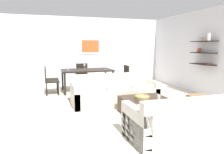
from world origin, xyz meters
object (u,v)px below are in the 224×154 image
Objects in this scene: wine_glass_head at (84,65)px; dining_chair_head at (82,73)px; coffee_table at (147,107)px; dining_chair_right_near at (123,76)px; dining_table at (87,71)px; dining_chair_left_near at (49,79)px; apple_on_coffee_table at (137,97)px; sofa_beige at (114,93)px; decorative_bowl at (142,97)px; wine_glass_right_near at (106,65)px; loveseat_white at (175,122)px; wine_glass_left_near at (68,67)px; dining_chair_left_far at (49,77)px; wine_glass_left_far at (67,67)px; candle_jar at (159,97)px.

dining_chair_head is at bearing 90.00° from wine_glass_head.
coffee_table is 1.19× the size of dining_chair_right_near.
dining_table is (-0.77, 3.02, 0.49)m from coffee_table.
dining_chair_left_near reaches higher than coffee_table.
coffee_table is 0.32m from apple_on_coffee_table.
sofa_beige is 1.18m from decorative_bowl.
dining_chair_right_near is 4.70× the size of wine_glass_right_near.
dining_chair_right_near reaches higher than coffee_table.
loveseat_white reaches higher than decorative_bowl.
dining_chair_right_near reaches higher than decorative_bowl.
dining_chair_head is at bearing 100.09° from decorative_bowl.
coffee_table is (0.10, 1.23, -0.10)m from loveseat_white.
wine_glass_head reaches higher than loveseat_white.
loveseat_white is at bearing -72.27° from wine_glass_left_near.
dining_chair_head is (1.27, 1.15, 0.00)m from dining_chair_left_near.
wine_glass_left_near is at bearing -138.33° from wine_glass_head.
dining_table is at bearing -10.29° from dining_chair_left_far.
sofa_beige is at bearing -43.52° from dining_chair_left_near.
apple_on_coffee_table is 2.87m from wine_glass_right_near.
wine_glass_left_far is at bearing 113.49° from decorative_bowl.
apple_on_coffee_table is 3.02m from dining_table.
wine_glass_left_near is at bearing 115.34° from decorative_bowl.
dining_chair_right_near is 1.95m from wine_glass_left_near.
loveseat_white is 0.92× the size of dining_table.
decorative_bowl is at bearing 1.51° from apple_on_coffee_table.
dining_chair_right_near is (0.87, 1.58, 0.21)m from sofa_beige.
dining_chair_right_near is at bearing -0.00° from dining_chair_left_near.
dining_table is (-1.03, 3.08, 0.26)m from candle_jar.
decorative_bowl is 3.94m from dining_chair_head.
decorative_bowl is at bearing -58.42° from dining_chair_left_far.
dining_chair_left_near reaches higher than dining_table.
dining_chair_right_near reaches higher than dining_table.
coffee_table is at bearing 85.51° from loveseat_white.
wine_glass_right_near is (-0.62, 0.10, 0.38)m from dining_chair_right_near.
wine_glass_left_far is (0.62, 0.36, 0.35)m from dining_chair_left_near.
apple_on_coffee_table is (-0.12, 1.30, 0.13)m from loveseat_white.
apple_on_coffee_table is 0.10× the size of dining_chair_right_near.
coffee_table is 4.03m from dining_chair_head.
wine_glass_left_near is (-0.65, -1.05, 0.35)m from dining_chair_head.
dining_chair_left_near is (-1.94, 4.03, 0.21)m from loveseat_white.
dining_chair_right_near is 1.48m from wine_glass_head.
wine_glass_head is at bearing 151.73° from dining_chair_right_near.
dining_chair_right_near is at bearing -10.29° from dining_table.
candle_jar is at bearing -14.59° from apple_on_coffee_table.
apple_on_coffee_table is at bearing 163.26° from coffee_table.
wine_glass_head is at bearing 100.02° from sofa_beige.
wine_glass_right_near is 0.87m from wine_glass_head.
wine_glass_right_near is (-0.02, 4.13, 0.59)m from loveseat_white.
candle_jar is 0.10× the size of dining_chair_head.
wine_glass_head is at bearing 106.27° from candle_jar.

